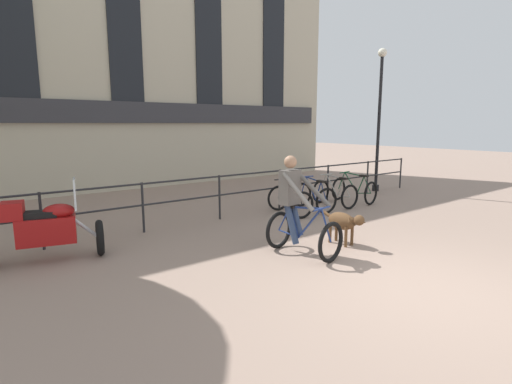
{
  "coord_description": "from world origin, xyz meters",
  "views": [
    {
      "loc": [
        -4.99,
        -2.58,
        2.24
      ],
      "look_at": [
        -0.74,
        2.86,
        1.05
      ],
      "focal_mm": 28.0,
      "sensor_mm": 36.0,
      "label": 1
    }
  ],
  "objects_px": {
    "cyclist_with_bike": "(297,210)",
    "parked_bicycle_near_lamp": "(290,200)",
    "parked_bicycle_far_end": "(354,190)",
    "street_lamp": "(379,113)",
    "dog": "(344,222)",
    "parked_motorcycle": "(46,228)",
    "parked_bicycle_mid_right": "(335,193)",
    "parked_bicycle_mid_left": "(313,197)"
  },
  "relations": [
    {
      "from": "cyclist_with_bike",
      "to": "parked_bicycle_near_lamp",
      "type": "bearing_deg",
      "value": 40.98
    },
    {
      "from": "parked_bicycle_far_end",
      "to": "street_lamp",
      "type": "bearing_deg",
      "value": -166.04
    },
    {
      "from": "dog",
      "to": "parked_bicycle_near_lamp",
      "type": "xyz_separation_m",
      "value": [
        0.92,
        2.45,
        -0.08
      ]
    },
    {
      "from": "parked_bicycle_near_lamp",
      "to": "street_lamp",
      "type": "xyz_separation_m",
      "value": [
        4.69,
        0.83,
        2.21
      ]
    },
    {
      "from": "parked_bicycle_near_lamp",
      "to": "dog",
      "type": "bearing_deg",
      "value": 78.59
    },
    {
      "from": "cyclist_with_bike",
      "to": "parked_motorcycle",
      "type": "relative_size",
      "value": 0.94
    },
    {
      "from": "dog",
      "to": "parked_bicycle_far_end",
      "type": "bearing_deg",
      "value": 35.04
    },
    {
      "from": "dog",
      "to": "parked_bicycle_far_end",
      "type": "relative_size",
      "value": 0.84
    },
    {
      "from": "parked_motorcycle",
      "to": "parked_bicycle_near_lamp",
      "type": "height_order",
      "value": "parked_motorcycle"
    },
    {
      "from": "parked_bicycle_mid_right",
      "to": "parked_bicycle_near_lamp",
      "type": "bearing_deg",
      "value": 1.42
    },
    {
      "from": "cyclist_with_bike",
      "to": "parked_bicycle_mid_right",
      "type": "height_order",
      "value": "cyclist_with_bike"
    },
    {
      "from": "dog",
      "to": "parked_bicycle_mid_right",
      "type": "xyz_separation_m",
      "value": [
        2.58,
        2.45,
        -0.08
      ]
    },
    {
      "from": "parked_bicycle_mid_right",
      "to": "parked_bicycle_far_end",
      "type": "height_order",
      "value": "same"
    },
    {
      "from": "parked_bicycle_near_lamp",
      "to": "street_lamp",
      "type": "bearing_deg",
      "value": -160.87
    },
    {
      "from": "dog",
      "to": "cyclist_with_bike",
      "type": "bearing_deg",
      "value": 170.22
    },
    {
      "from": "parked_bicycle_mid_right",
      "to": "dog",
      "type": "bearing_deg",
      "value": 44.92
    },
    {
      "from": "parked_motorcycle",
      "to": "dog",
      "type": "bearing_deg",
      "value": -102.96
    },
    {
      "from": "parked_motorcycle",
      "to": "parked_bicycle_mid_right",
      "type": "bearing_deg",
      "value": -74.79
    },
    {
      "from": "parked_bicycle_near_lamp",
      "to": "parked_bicycle_mid_right",
      "type": "bearing_deg",
      "value": -170.94
    },
    {
      "from": "parked_motorcycle",
      "to": "parked_bicycle_far_end",
      "type": "height_order",
      "value": "parked_motorcycle"
    },
    {
      "from": "parked_bicycle_near_lamp",
      "to": "street_lamp",
      "type": "distance_m",
      "value": 5.26
    },
    {
      "from": "parked_bicycle_near_lamp",
      "to": "parked_bicycle_far_end",
      "type": "height_order",
      "value": "same"
    },
    {
      "from": "cyclist_with_bike",
      "to": "street_lamp",
      "type": "relative_size",
      "value": 0.37
    },
    {
      "from": "cyclist_with_bike",
      "to": "street_lamp",
      "type": "xyz_separation_m",
      "value": [
        6.64,
        3.12,
        1.81
      ]
    },
    {
      "from": "cyclist_with_bike",
      "to": "parked_bicycle_mid_left",
      "type": "height_order",
      "value": "cyclist_with_bike"
    },
    {
      "from": "parked_motorcycle",
      "to": "parked_bicycle_near_lamp",
      "type": "distance_m",
      "value": 5.47
    },
    {
      "from": "parked_bicycle_mid_left",
      "to": "street_lamp",
      "type": "relative_size",
      "value": 0.26
    },
    {
      "from": "dog",
      "to": "parked_motorcycle",
      "type": "relative_size",
      "value": 0.55
    },
    {
      "from": "parked_motorcycle",
      "to": "street_lamp",
      "type": "xyz_separation_m",
      "value": [
        10.16,
        0.92,
        2.01
      ]
    },
    {
      "from": "cyclist_with_bike",
      "to": "dog",
      "type": "xyz_separation_m",
      "value": [
        1.03,
        -0.17,
        -0.33
      ]
    },
    {
      "from": "parked_bicycle_near_lamp",
      "to": "parked_bicycle_mid_right",
      "type": "xyz_separation_m",
      "value": [
        1.67,
        -0.0,
        -0.0
      ]
    },
    {
      "from": "parked_motorcycle",
      "to": "street_lamp",
      "type": "height_order",
      "value": "street_lamp"
    },
    {
      "from": "cyclist_with_bike",
      "to": "parked_bicycle_mid_left",
      "type": "distance_m",
      "value": 3.62
    },
    {
      "from": "parked_motorcycle",
      "to": "parked_bicycle_mid_left",
      "type": "xyz_separation_m",
      "value": [
        6.3,
        0.08,
        -0.2
      ]
    },
    {
      "from": "parked_bicycle_mid_right",
      "to": "parked_bicycle_far_end",
      "type": "distance_m",
      "value": 0.83
    },
    {
      "from": "street_lamp",
      "to": "cyclist_with_bike",
      "type": "bearing_deg",
      "value": -154.85
    },
    {
      "from": "cyclist_with_bike",
      "to": "parked_bicycle_mid_right",
      "type": "relative_size",
      "value": 1.51
    },
    {
      "from": "cyclist_with_bike",
      "to": "parked_bicycle_far_end",
      "type": "bearing_deg",
      "value": 18.61
    },
    {
      "from": "parked_bicycle_mid_left",
      "to": "parked_bicycle_far_end",
      "type": "distance_m",
      "value": 1.67
    },
    {
      "from": "cyclist_with_bike",
      "to": "dog",
      "type": "relative_size",
      "value": 1.72
    },
    {
      "from": "parked_bicycle_far_end",
      "to": "street_lamp",
      "type": "distance_m",
      "value": 3.22
    },
    {
      "from": "cyclist_with_bike",
      "to": "parked_motorcycle",
      "type": "height_order",
      "value": "cyclist_with_bike"
    }
  ]
}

